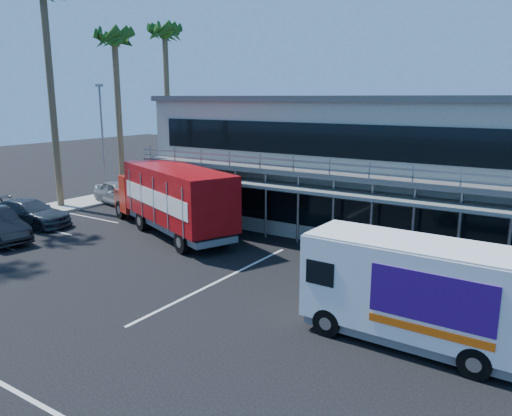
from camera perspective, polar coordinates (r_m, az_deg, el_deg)
The scene contains 11 objects.
ground at distance 19.59m, azimuth -14.34°, elevation -9.50°, with size 120.00×120.00×0.00m, color black.
building at distance 29.22m, azimuth 11.79°, elevation 5.27°, with size 22.40×12.00×7.30m.
curb_strip at distance 34.61m, azimuth -23.86°, elevation -0.45°, with size 3.00×32.00×0.16m, color #A5A399.
palm_d at distance 35.58m, azimuth -23.11°, elevation 20.63°, with size 2.80×2.80×14.75m.
palm_e at distance 37.98m, azimuth -15.83°, elevation 17.16°, with size 2.80×2.80×12.25m.
palm_f at distance 42.16m, azimuth -10.36°, elevation 18.14°, with size 2.80×2.80×13.25m.
light_pole_far at distance 36.25m, azimuth -17.13°, elevation 7.70°, with size 0.50×0.25×8.09m.
red_truck at distance 26.98m, azimuth -9.63°, elevation 1.24°, with size 11.00×6.47×3.66m.
white_van at distance 15.53m, azimuth 17.69°, elevation -9.00°, with size 6.53×2.35×3.17m.
parked_car_d at distance 31.36m, azimuth -24.52°, elevation -0.51°, with size 2.10×5.18×1.50m, color #2E353D.
parked_car_e at distance 35.31m, azimuth -15.23°, elevation 1.67°, with size 1.95×4.84×1.65m, color gray.
Camera 1 is at (13.67, -12.03, 7.23)m, focal length 35.00 mm.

